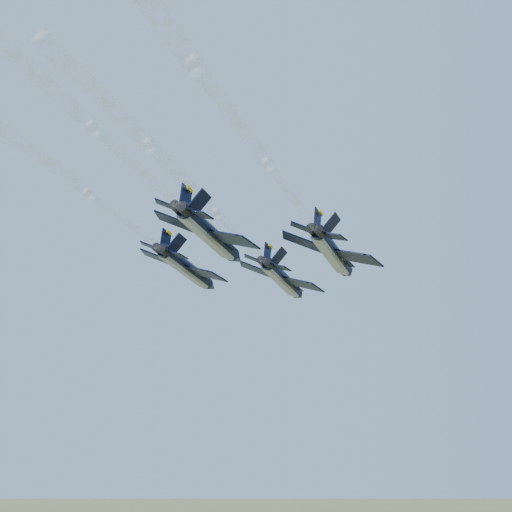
# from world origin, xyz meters

# --- Properties ---
(jet_lead) EXTENTS (13.25, 19.20, 6.16)m
(jet_lead) POSITION_xyz_m (3.47, 13.70, 104.40)
(jet_lead) COLOR black
(jet_left) EXTENTS (13.25, 19.20, 6.16)m
(jet_left) POSITION_xyz_m (-10.35, 5.50, 104.40)
(jet_left) COLOR black
(jet_right) EXTENTS (13.25, 19.20, 6.16)m
(jet_right) POSITION_xyz_m (10.73, -2.16, 104.40)
(jet_right) COLOR black
(jet_slot) EXTENTS (13.25, 19.20, 6.16)m
(jet_slot) POSITION_xyz_m (-4.58, -12.04, 104.40)
(jet_slot) COLOR black
(smoke_trail_lead) EXTENTS (18.47, 51.87, 2.40)m
(smoke_trail_lead) POSITION_xyz_m (-9.34, -25.69, 104.44)
(smoke_trail_lead) COLOR white
(smoke_trail_right) EXTENTS (18.47, 51.87, 2.40)m
(smoke_trail_right) POSITION_xyz_m (-2.08, -41.55, 104.44)
(smoke_trail_right) COLOR white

